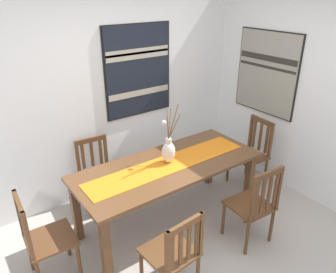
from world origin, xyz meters
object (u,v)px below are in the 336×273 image
(dining_table, at_px, (168,173))
(chair_1, at_px, (174,253))
(centerpiece_vase, at_px, (168,150))
(painting_on_back_wall, at_px, (138,71))
(chair_0, at_px, (43,238))
(painting_on_side_wall, at_px, (267,73))
(chair_2, at_px, (252,152))
(chair_3, at_px, (254,204))
(chair_4, at_px, (97,172))

(dining_table, height_order, chair_1, chair_1)
(centerpiece_vase, distance_m, painting_on_back_wall, 1.22)
(chair_0, height_order, painting_on_side_wall, painting_on_side_wall)
(painting_on_side_wall, bearing_deg, chair_2, -152.58)
(chair_3, bearing_deg, painting_on_back_wall, 97.56)
(centerpiece_vase, relative_size, chair_0, 0.72)
(centerpiece_vase, height_order, painting_on_side_wall, painting_on_side_wall)
(dining_table, height_order, centerpiece_vase, centerpiece_vase)
(centerpiece_vase, xyz_separation_m, painting_on_back_wall, (0.26, 1.00, 0.64))
(centerpiece_vase, xyz_separation_m, chair_4, (-0.52, 0.77, -0.46))
(chair_2, bearing_deg, painting_on_side_wall, 27.42)
(chair_1, bearing_deg, dining_table, 56.51)
(chair_3, xyz_separation_m, painting_on_side_wall, (1.23, 0.98, 1.00))
(chair_0, height_order, chair_3, chair_3)
(painting_on_side_wall, bearing_deg, chair_4, 164.84)
(chair_4, bearing_deg, painting_on_side_wall, -15.16)
(chair_3, height_order, chair_4, chair_3)
(chair_4, xyz_separation_m, painting_on_back_wall, (0.78, 0.23, 1.10))
(painting_on_back_wall, height_order, painting_on_side_wall, painting_on_back_wall)
(chair_2, xyz_separation_m, painting_on_back_wall, (-1.14, 1.02, 1.08))
(chair_0, relative_size, painting_on_back_wall, 0.81)
(centerpiece_vase, height_order, chair_0, centerpiece_vase)
(centerpiece_vase, height_order, chair_1, centerpiece_vase)
(chair_3, relative_size, painting_on_back_wall, 0.82)
(painting_on_back_wall, bearing_deg, centerpiece_vase, -104.37)
(painting_on_back_wall, bearing_deg, chair_2, -41.96)
(chair_4, height_order, painting_on_side_wall, painting_on_side_wall)
(dining_table, distance_m, chair_0, 1.40)
(chair_1, distance_m, painting_on_side_wall, 2.71)
(dining_table, bearing_deg, painting_on_side_wall, 6.40)
(chair_2, height_order, chair_4, chair_2)
(painting_on_back_wall, relative_size, painting_on_side_wall, 1.06)
(centerpiece_vase, relative_size, chair_2, 0.72)
(chair_0, distance_m, chair_2, 2.81)
(dining_table, distance_m, chair_4, 0.97)
(centerpiece_vase, distance_m, chair_4, 1.04)
(chair_2, bearing_deg, chair_3, -138.05)
(dining_table, distance_m, chair_2, 1.43)
(chair_2, xyz_separation_m, painting_on_side_wall, (0.34, 0.18, 1.01))
(chair_1, distance_m, chair_4, 1.62)
(centerpiece_vase, bearing_deg, chair_2, -0.71)
(dining_table, xyz_separation_m, chair_4, (-0.49, 0.81, -0.21))
(dining_table, relative_size, centerpiece_vase, 3.08)
(dining_table, xyz_separation_m, painting_on_back_wall, (0.28, 1.04, 0.89))
(centerpiece_vase, distance_m, chair_3, 1.06)
(chair_0, bearing_deg, painting_on_back_wall, 31.59)
(chair_3, bearing_deg, chair_0, 157.51)
(dining_table, bearing_deg, painting_on_back_wall, 74.71)
(dining_table, xyz_separation_m, chair_1, (-0.54, -0.82, -0.20))
(chair_2, bearing_deg, chair_4, 157.63)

